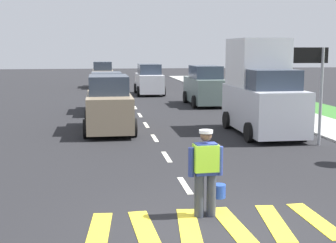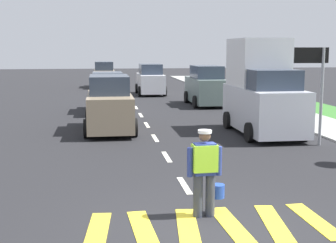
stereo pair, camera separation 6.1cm
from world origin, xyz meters
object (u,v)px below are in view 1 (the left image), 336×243
road_worker (207,169)px  car_oncoming_third (103,75)px  car_parked_far (205,87)px  car_outgoing_far (149,80)px  car_oncoming_second (107,94)px  lane_direction_sign (315,72)px  car_oncoming_lead (109,106)px  delivery_truck (262,91)px

road_worker → car_oncoming_third: size_ratio=0.39×
road_worker → car_oncoming_third: (-1.58, 31.15, 0.05)m
road_worker → car_parked_far: car_parked_far is taller
car_oncoming_third → car_outgoing_far: (3.11, -6.79, 0.00)m
car_oncoming_second → lane_direction_sign: bearing=-55.5°
lane_direction_sign → car_parked_far: size_ratio=0.75×
road_worker → car_oncoming_lead: (-1.59, 9.81, 0.07)m
lane_direction_sign → car_oncoming_third: bearing=104.6°
car_oncoming_third → car_parked_far: bearing=-67.6°
lane_direction_sign → car_outgoing_far: lane_direction_sign is taller
car_oncoming_third → car_outgoing_far: 7.46m
car_oncoming_second → car_outgoing_far: size_ratio=1.03×
lane_direction_sign → car_parked_far: bearing=94.9°
car_oncoming_lead → car_oncoming_second: size_ratio=1.01×
lane_direction_sign → car_oncoming_second: lane_direction_sign is taller
car_parked_far → lane_direction_sign: bearing=-85.1°
lane_direction_sign → car_oncoming_second: (-6.52, 9.50, -1.49)m
car_oncoming_lead → car_oncoming_second: 5.77m
car_parked_far → car_oncoming_second: size_ratio=1.02×
car_oncoming_lead → car_oncoming_third: bearing=90.0°
road_worker → car_oncoming_second: bearing=95.7°
car_parked_far → car_oncoming_lead: car_parked_far is taller
lane_direction_sign → car_oncoming_third: 25.95m
car_oncoming_lead → car_oncoming_second: bearing=89.7°
car_oncoming_lead → car_outgoing_far: 14.88m
lane_direction_sign → delivery_truck: (-0.91, 2.46, -0.80)m
road_worker → car_oncoming_third: 31.19m
car_oncoming_second → car_oncoming_lead: bearing=-90.3°
road_worker → car_outgoing_far: bearing=86.4°
car_oncoming_third → car_oncoming_second: (0.02, -15.57, -0.06)m
car_oncoming_third → car_parked_far: size_ratio=1.01×
car_oncoming_third → car_oncoming_second: size_ratio=1.03×
road_worker → lane_direction_sign: lane_direction_sign is taller
lane_direction_sign → car_oncoming_third: lane_direction_sign is taller
delivery_truck → car_oncoming_lead: 5.82m
car_parked_far → car_oncoming_second: bearing=-159.0°
road_worker → car_outgoing_far: (1.53, 24.36, 0.05)m
car_oncoming_lead → car_outgoing_far: size_ratio=1.03×
lane_direction_sign → car_oncoming_second: 11.62m
road_worker → car_oncoming_lead: car_oncoming_lead is taller
road_worker → delivery_truck: 9.48m
car_oncoming_third → car_parked_far: (5.55, -13.45, 0.06)m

